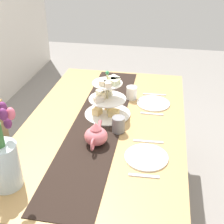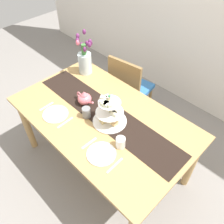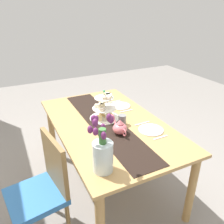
# 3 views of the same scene
# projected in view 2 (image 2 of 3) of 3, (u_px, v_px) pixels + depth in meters

# --- Properties ---
(ground_plane) EXTENTS (8.00, 8.00, 0.00)m
(ground_plane) POSITION_uv_depth(u_px,v_px,m) (104.00, 163.00, 2.62)
(ground_plane) COLOR gray
(room_wall_rear) EXTENTS (6.00, 0.08, 2.60)m
(room_wall_rear) POSITION_uv_depth(u_px,v_px,m) (209.00, 6.00, 2.50)
(room_wall_rear) COLOR silver
(room_wall_rear) RESTS_ON ground_plane
(dining_table) EXTENTS (1.68, 1.00, 0.76)m
(dining_table) POSITION_uv_depth(u_px,v_px,m) (103.00, 123.00, 2.16)
(dining_table) COLOR tan
(dining_table) RESTS_ON ground_plane
(chair_left) EXTENTS (0.48, 0.48, 0.91)m
(chair_left) POSITION_uv_depth(u_px,v_px,m) (129.00, 87.00, 2.79)
(chair_left) COLOR olive
(chair_left) RESTS_ON ground_plane
(table_runner) EXTENTS (1.60, 0.30, 0.00)m
(table_runner) POSITION_uv_depth(u_px,v_px,m) (105.00, 114.00, 2.11)
(table_runner) COLOR black
(table_runner) RESTS_ON dining_table
(tiered_cake_stand) EXTENTS (0.30, 0.30, 0.30)m
(tiered_cake_stand) POSITION_uv_depth(u_px,v_px,m) (110.00, 112.00, 1.96)
(tiered_cake_stand) COLOR beige
(tiered_cake_stand) RESTS_ON table_runner
(teapot) EXTENTS (0.24, 0.13, 0.14)m
(teapot) POSITION_uv_depth(u_px,v_px,m) (84.00, 98.00, 2.17)
(teapot) COLOR #D66B75
(teapot) RESTS_ON table_runner
(tulip_vase) EXTENTS (0.19, 0.19, 0.45)m
(tulip_vase) POSITION_uv_depth(u_px,v_px,m) (85.00, 60.00, 2.46)
(tulip_vase) COLOR silver
(tulip_vase) RESTS_ON dining_table
(dinner_plate_left) EXTENTS (0.23, 0.23, 0.01)m
(dinner_plate_left) POSITION_uv_depth(u_px,v_px,m) (55.00, 114.00, 2.10)
(dinner_plate_left) COLOR white
(dinner_plate_left) RESTS_ON dining_table
(fork_left) EXTENTS (0.02, 0.15, 0.01)m
(fork_left) POSITION_uv_depth(u_px,v_px,m) (47.00, 106.00, 2.17)
(fork_left) COLOR silver
(fork_left) RESTS_ON dining_table
(knife_left) EXTENTS (0.02, 0.17, 0.01)m
(knife_left) POSITION_uv_depth(u_px,v_px,m) (65.00, 123.00, 2.03)
(knife_left) COLOR silver
(knife_left) RESTS_ON dining_table
(dinner_plate_right) EXTENTS (0.23, 0.23, 0.01)m
(dinner_plate_right) POSITION_uv_depth(u_px,v_px,m) (101.00, 154.00, 1.79)
(dinner_plate_right) COLOR white
(dinner_plate_right) RESTS_ON dining_table
(fork_right) EXTENTS (0.02, 0.15, 0.01)m
(fork_right) POSITION_uv_depth(u_px,v_px,m) (89.00, 143.00, 1.87)
(fork_right) COLOR silver
(fork_right) RESTS_ON dining_table
(knife_right) EXTENTS (0.02, 0.17, 0.01)m
(knife_right) POSITION_uv_depth(u_px,v_px,m) (115.00, 165.00, 1.72)
(knife_right) COLOR silver
(knife_right) RESTS_ON dining_table
(mug_grey) EXTENTS (0.08, 0.08, 0.09)m
(mug_grey) POSITION_uv_depth(u_px,v_px,m) (86.00, 112.00, 2.05)
(mug_grey) COLOR slate
(mug_grey) RESTS_ON table_runner
(mug_white_text) EXTENTS (0.08, 0.08, 0.09)m
(mug_white_text) POSITION_uv_depth(u_px,v_px,m) (121.00, 142.00, 1.82)
(mug_white_text) COLOR white
(mug_white_text) RESTS_ON dining_table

